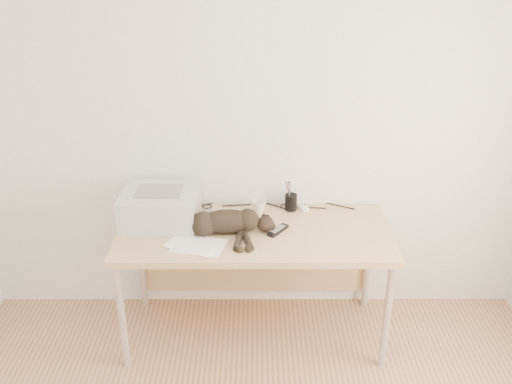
{
  "coord_description": "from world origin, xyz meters",
  "views": [
    {
      "loc": [
        0.0,
        -1.53,
        2.35
      ],
      "look_at": [
        0.01,
        1.34,
        1.01
      ],
      "focal_mm": 40.0,
      "sensor_mm": 36.0,
      "label": 1
    }
  ],
  "objects_px": {
    "printer": "(160,207)",
    "cat": "(224,223)",
    "mug": "(259,207)",
    "pen_cup": "(291,202)",
    "mouse": "(304,207)",
    "desk": "(255,243)"
  },
  "relations": [
    {
      "from": "printer",
      "to": "mug",
      "type": "bearing_deg",
      "value": 11.15
    },
    {
      "from": "desk",
      "to": "printer",
      "type": "height_order",
      "value": "printer"
    },
    {
      "from": "printer",
      "to": "cat",
      "type": "xyz_separation_m",
      "value": [
        0.38,
        -0.14,
        -0.04
      ]
    },
    {
      "from": "pen_cup",
      "to": "mouse",
      "type": "bearing_deg",
      "value": 3.48
    },
    {
      "from": "cat",
      "to": "mouse",
      "type": "distance_m",
      "value": 0.58
    },
    {
      "from": "mug",
      "to": "mouse",
      "type": "height_order",
      "value": "mug"
    },
    {
      "from": "printer",
      "to": "mouse",
      "type": "height_order",
      "value": "printer"
    },
    {
      "from": "desk",
      "to": "mug",
      "type": "bearing_deg",
      "value": 79.36
    },
    {
      "from": "pen_cup",
      "to": "mouse",
      "type": "xyz_separation_m",
      "value": [
        0.08,
        0.01,
        -0.04
      ]
    },
    {
      "from": "pen_cup",
      "to": "cat",
      "type": "bearing_deg",
      "value": -143.29
    },
    {
      "from": "desk",
      "to": "cat",
      "type": "distance_m",
      "value": 0.29
    },
    {
      "from": "desk",
      "to": "mug",
      "type": "height_order",
      "value": "mug"
    },
    {
      "from": "desk",
      "to": "printer",
      "type": "bearing_deg",
      "value": 177.28
    },
    {
      "from": "printer",
      "to": "mouse",
      "type": "relative_size",
      "value": 4.5
    },
    {
      "from": "desk",
      "to": "cat",
      "type": "xyz_separation_m",
      "value": [
        -0.18,
        -0.11,
        0.2
      ]
    },
    {
      "from": "mug",
      "to": "printer",
      "type": "bearing_deg",
      "value": -168.85
    },
    {
      "from": "pen_cup",
      "to": "mouse",
      "type": "distance_m",
      "value": 0.09
    },
    {
      "from": "cat",
      "to": "mouse",
      "type": "bearing_deg",
      "value": 27.52
    },
    {
      "from": "printer",
      "to": "cat",
      "type": "height_order",
      "value": "printer"
    },
    {
      "from": "mug",
      "to": "pen_cup",
      "type": "height_order",
      "value": "pen_cup"
    },
    {
      "from": "mug",
      "to": "mouse",
      "type": "relative_size",
      "value": 0.88
    },
    {
      "from": "mouse",
      "to": "printer",
      "type": "bearing_deg",
      "value": 169.89
    }
  ]
}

